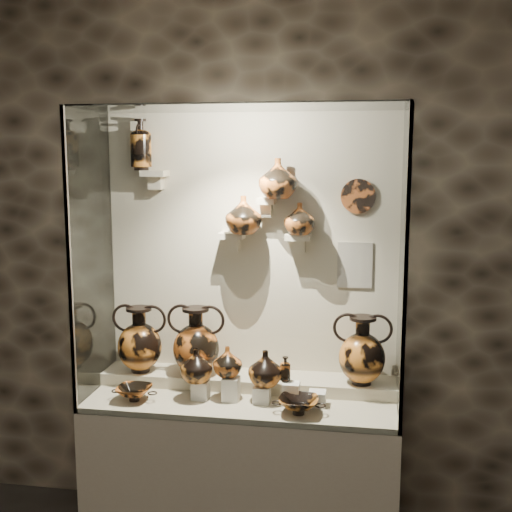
{
  "coord_description": "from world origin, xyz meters",
  "views": [
    {
      "loc": [
        0.63,
        -1.14,
        2.15
      ],
      "look_at": [
        0.07,
        2.24,
        1.61
      ],
      "focal_mm": 45.0,
      "sensor_mm": 36.0,
      "label": 1
    }
  ],
  "objects_px": {
    "ovoid_vase_a": "(244,215)",
    "lekythos_small": "(285,367)",
    "amphora_left": "(140,339)",
    "amphora_mid": "(196,341)",
    "jug_b": "(228,361)",
    "amphora_right": "(362,350)",
    "lekythos_tall": "(141,141)",
    "kylix_right": "(299,404)",
    "kylix_left": "(134,392)",
    "jug_a": "(196,365)",
    "ovoid_vase_b": "(278,178)",
    "ovoid_vase_c": "(300,219)",
    "jug_c": "(265,368)"
  },
  "relations": [
    {
      "from": "jug_b",
      "to": "lekythos_tall",
      "type": "height_order",
      "value": "lekythos_tall"
    },
    {
      "from": "amphora_right",
      "to": "lekythos_small",
      "type": "bearing_deg",
      "value": -172.1
    },
    {
      "from": "jug_a",
      "to": "ovoid_vase_a",
      "type": "xyz_separation_m",
      "value": [
        0.22,
        0.25,
        0.8
      ]
    },
    {
      "from": "amphora_mid",
      "to": "ovoid_vase_a",
      "type": "height_order",
      "value": "ovoid_vase_a"
    },
    {
      "from": "jug_c",
      "to": "kylix_right",
      "type": "relative_size",
      "value": 0.73
    },
    {
      "from": "jug_c",
      "to": "ovoid_vase_c",
      "type": "bearing_deg",
      "value": 72.91
    },
    {
      "from": "amphora_left",
      "to": "ovoid_vase_a",
      "type": "bearing_deg",
      "value": -19.26
    },
    {
      "from": "amphora_right",
      "to": "kylix_right",
      "type": "relative_size",
      "value": 1.44
    },
    {
      "from": "kylix_right",
      "to": "lekythos_small",
      "type": "bearing_deg",
      "value": 137.02
    },
    {
      "from": "kylix_right",
      "to": "lekythos_tall",
      "type": "bearing_deg",
      "value": 172.59
    },
    {
      "from": "jug_a",
      "to": "ovoid_vase_b",
      "type": "distance_m",
      "value": 1.11
    },
    {
      "from": "kylix_left",
      "to": "ovoid_vase_c",
      "type": "height_order",
      "value": "ovoid_vase_c"
    },
    {
      "from": "ovoid_vase_c",
      "to": "jug_b",
      "type": "bearing_deg",
      "value": -140.82
    },
    {
      "from": "amphora_right",
      "to": "lekythos_tall",
      "type": "relative_size",
      "value": 1.18
    },
    {
      "from": "kylix_left",
      "to": "kylix_right",
      "type": "relative_size",
      "value": 0.91
    },
    {
      "from": "jug_b",
      "to": "kylix_right",
      "type": "distance_m",
      "value": 0.46
    },
    {
      "from": "amphora_left",
      "to": "kylix_left",
      "type": "bearing_deg",
      "value": -101.71
    },
    {
      "from": "lekythos_small",
      "to": "ovoid_vase_b",
      "type": "xyz_separation_m",
      "value": [
        -0.07,
        0.22,
        1.0
      ]
    },
    {
      "from": "jug_c",
      "to": "jug_a",
      "type": "bearing_deg",
      "value": -159.89
    },
    {
      "from": "amphora_mid",
      "to": "kylix_right",
      "type": "bearing_deg",
      "value": -46.67
    },
    {
      "from": "jug_a",
      "to": "lekythos_tall",
      "type": "relative_size",
      "value": 0.57
    },
    {
      "from": "jug_a",
      "to": "jug_b",
      "type": "distance_m",
      "value": 0.17
    },
    {
      "from": "kylix_left",
      "to": "kylix_right",
      "type": "distance_m",
      "value": 0.9
    },
    {
      "from": "ovoid_vase_a",
      "to": "jug_a",
      "type": "bearing_deg",
      "value": -122.52
    },
    {
      "from": "jug_a",
      "to": "ovoid_vase_c",
      "type": "bearing_deg",
      "value": 31.63
    },
    {
      "from": "amphora_right",
      "to": "lekythos_tall",
      "type": "xyz_separation_m",
      "value": [
        -1.27,
        0.09,
        1.14
      ]
    },
    {
      "from": "ovoid_vase_c",
      "to": "kylix_right",
      "type": "bearing_deg",
      "value": -78.12
    },
    {
      "from": "amphora_left",
      "to": "amphora_right",
      "type": "height_order",
      "value": "amphora_left"
    },
    {
      "from": "ovoid_vase_a",
      "to": "jug_b",
      "type": "bearing_deg",
      "value": -94.42
    },
    {
      "from": "kylix_left",
      "to": "ovoid_vase_b",
      "type": "distance_m",
      "value": 1.4
    },
    {
      "from": "lekythos_tall",
      "to": "ovoid_vase_a",
      "type": "distance_m",
      "value": 0.73
    },
    {
      "from": "amphora_mid",
      "to": "jug_b",
      "type": "distance_m",
      "value": 0.28
    },
    {
      "from": "amphora_mid",
      "to": "kylix_right",
      "type": "distance_m",
      "value": 0.73
    },
    {
      "from": "ovoid_vase_a",
      "to": "jug_c",
      "type": "bearing_deg",
      "value": -46.47
    },
    {
      "from": "amphora_left",
      "to": "ovoid_vase_b",
      "type": "relative_size",
      "value": 1.76
    },
    {
      "from": "amphora_mid",
      "to": "kylix_left",
      "type": "height_order",
      "value": "amphora_mid"
    },
    {
      "from": "amphora_mid",
      "to": "jug_a",
      "type": "bearing_deg",
      "value": -95.51
    },
    {
      "from": "jug_b",
      "to": "kylix_left",
      "type": "xyz_separation_m",
      "value": [
        -0.5,
        -0.11,
        -0.16
      ]
    },
    {
      "from": "jug_b",
      "to": "amphora_left",
      "type": "bearing_deg",
      "value": 171.37
    },
    {
      "from": "kylix_left",
      "to": "jug_a",
      "type": "bearing_deg",
      "value": 8.9
    },
    {
      "from": "kylix_left",
      "to": "ovoid_vase_b",
      "type": "relative_size",
      "value": 1.11
    },
    {
      "from": "ovoid_vase_a",
      "to": "lekythos_small",
      "type": "bearing_deg",
      "value": -31.79
    },
    {
      "from": "amphora_mid",
      "to": "jug_b",
      "type": "bearing_deg",
      "value": -57.41
    },
    {
      "from": "amphora_mid",
      "to": "ovoid_vase_b",
      "type": "xyz_separation_m",
      "value": [
        0.46,
        0.05,
        0.93
      ]
    },
    {
      "from": "jug_a",
      "to": "ovoid_vase_c",
      "type": "distance_m",
      "value": 0.98
    },
    {
      "from": "ovoid_vase_c",
      "to": "ovoid_vase_a",
      "type": "bearing_deg",
      "value": -171.22
    },
    {
      "from": "amphora_mid",
      "to": "lekythos_tall",
      "type": "xyz_separation_m",
      "value": [
        -0.33,
        0.09,
        1.13
      ]
    },
    {
      "from": "ovoid_vase_a",
      "to": "ovoid_vase_c",
      "type": "height_order",
      "value": "ovoid_vase_a"
    },
    {
      "from": "jug_b",
      "to": "jug_c",
      "type": "xyz_separation_m",
      "value": [
        0.21,
        0.0,
        -0.03
      ]
    },
    {
      "from": "amphora_mid",
      "to": "ovoid_vase_c",
      "type": "bearing_deg",
      "value": -13.07
    }
  ]
}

